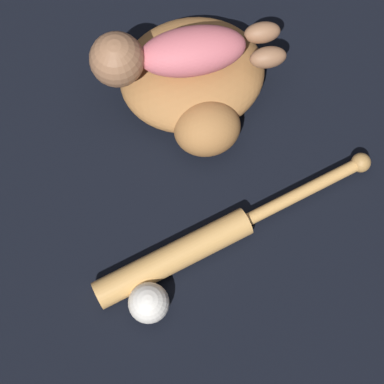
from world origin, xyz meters
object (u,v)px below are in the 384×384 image
object	(u,v)px
baseball_glove	(195,83)
baseball	(149,303)
baseball_bat	(201,243)
baby_figure	(171,54)

from	to	relation	value
baseball_glove	baseball	xyz separation A→B (m)	(0.05, 0.46, -0.01)
baseball_bat	baseball	size ratio (longest dim) A/B	6.83
baby_figure	baseball	size ratio (longest dim) A/B	4.89
baby_figure	baseball_glove	bearing A→B (deg)	168.89
baseball_glove	baby_figure	bearing A→B (deg)	-11.11
baseball_glove	baseball	bearing A→B (deg)	83.42
baby_figure	baseball_bat	xyz separation A→B (m)	(-0.09, 0.35, -0.13)
baseball	baby_figure	bearing A→B (deg)	-90.58
baseball_bat	baseball_glove	bearing A→B (deg)	-83.41
baseball_glove	baby_figure	world-z (taller)	baby_figure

